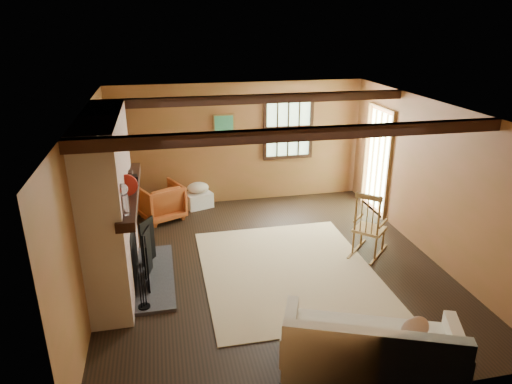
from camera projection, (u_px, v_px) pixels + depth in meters
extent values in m
plane|color=black|center=(271.00, 265.00, 6.97)|extent=(5.50, 5.50, 0.00)
cube|color=brown|center=(239.00, 144.00, 9.05)|extent=(5.00, 0.02, 2.40)
cube|color=brown|center=(347.00, 300.00, 4.03)|extent=(5.00, 0.02, 2.40)
cube|color=brown|center=(90.00, 206.00, 6.05)|extent=(0.02, 5.50, 2.40)
cube|color=brown|center=(430.00, 180.00, 7.03)|extent=(0.02, 5.50, 2.40)
cube|color=silver|center=(274.00, 108.00, 6.11)|extent=(5.00, 5.50, 0.02)
cube|color=black|center=(300.00, 134.00, 5.04)|extent=(5.00, 0.12, 0.14)
cube|color=black|center=(255.00, 99.00, 7.23)|extent=(5.00, 0.12, 0.14)
cube|color=black|center=(288.00, 127.00, 9.11)|extent=(1.02, 0.06, 1.32)
cube|color=#ABD3A1|center=(288.00, 127.00, 9.14)|extent=(0.90, 0.01, 1.20)
cube|color=black|center=(288.00, 127.00, 9.12)|extent=(0.90, 0.03, 0.02)
cube|color=brown|center=(377.00, 161.00, 8.65)|extent=(0.06, 1.00, 2.06)
cube|color=#ABD3A1|center=(378.00, 161.00, 8.65)|extent=(0.01, 0.80, 1.85)
cube|color=brown|center=(224.00, 125.00, 8.83)|extent=(0.42, 0.03, 0.42)
cube|color=#25715F|center=(224.00, 125.00, 8.81)|extent=(0.36, 0.01, 0.36)
cube|color=#9C493C|center=(109.00, 204.00, 6.10)|extent=(0.50, 2.20, 2.40)
cube|color=black|center=(121.00, 253.00, 6.38)|extent=(0.38, 1.00, 0.85)
cube|color=#3C3D41|center=(155.00, 276.00, 6.62)|extent=(0.55, 1.80, 0.05)
cube|color=black|center=(130.00, 192.00, 6.10)|extent=(0.22, 2.30, 0.12)
cube|color=black|center=(147.00, 265.00, 6.19)|extent=(0.04, 0.35, 0.70)
cube|color=black|center=(147.00, 252.00, 6.52)|extent=(0.11, 0.34, 0.70)
cube|color=black|center=(148.00, 241.00, 6.85)|extent=(0.20, 0.31, 0.70)
cylinder|color=black|center=(144.00, 306.00, 5.87)|extent=(0.16, 0.16, 0.02)
cylinder|color=black|center=(140.00, 287.00, 5.72)|extent=(0.01, 0.01, 0.64)
cylinder|color=black|center=(142.00, 286.00, 5.76)|extent=(0.01, 0.01, 0.64)
cylinder|color=black|center=(145.00, 284.00, 5.79)|extent=(0.01, 0.01, 0.64)
cylinder|color=silver|center=(124.00, 205.00, 5.22)|extent=(0.11, 0.11, 0.25)
sphere|color=silver|center=(122.00, 189.00, 5.15)|extent=(0.13, 0.13, 0.13)
cylinder|color=#AB2013|center=(127.00, 185.00, 5.78)|extent=(0.28, 0.05, 0.28)
cube|color=black|center=(129.00, 181.00, 6.16)|extent=(0.26, 0.18, 0.13)
cylinder|color=black|center=(130.00, 176.00, 6.40)|extent=(0.08, 0.08, 0.10)
cylinder|color=black|center=(130.00, 173.00, 6.54)|extent=(0.08, 0.08, 0.09)
cube|color=tan|center=(288.00, 270.00, 6.82)|extent=(2.50, 3.00, 0.01)
cube|color=tan|center=(369.00, 229.00, 7.20)|extent=(0.60, 0.60, 0.05)
cube|color=brown|center=(369.00, 197.00, 6.84)|extent=(0.33, 0.33, 0.07)
cylinder|color=brown|center=(383.00, 239.00, 7.32)|extent=(0.03, 0.03, 0.40)
cylinder|color=brown|center=(361.00, 234.00, 7.51)|extent=(0.03, 0.03, 0.40)
cylinder|color=brown|center=(376.00, 248.00, 7.04)|extent=(0.03, 0.03, 0.40)
cylinder|color=brown|center=(353.00, 242.00, 7.22)|extent=(0.03, 0.03, 0.40)
cylinder|color=brown|center=(379.00, 218.00, 6.85)|extent=(0.03, 0.03, 0.68)
cylinder|color=brown|center=(356.00, 212.00, 7.04)|extent=(0.03, 0.03, 0.68)
cylinder|color=brown|center=(373.00, 217.00, 6.91)|extent=(0.02, 0.02, 0.56)
cylinder|color=brown|center=(367.00, 216.00, 6.95)|extent=(0.02, 0.02, 0.56)
cylinder|color=brown|center=(361.00, 215.00, 7.00)|extent=(0.02, 0.02, 0.56)
cube|color=brown|center=(383.00, 223.00, 7.04)|extent=(0.29, 0.30, 0.03)
cube|color=brown|center=(358.00, 218.00, 7.25)|extent=(0.29, 0.30, 0.03)
cube|color=brown|center=(378.00, 255.00, 7.25)|extent=(0.57, 0.57, 0.03)
cube|color=brown|center=(357.00, 249.00, 7.43)|extent=(0.57, 0.57, 0.03)
cube|color=beige|center=(369.00, 353.00, 4.84)|extent=(1.96, 1.41, 0.39)
cube|color=beige|center=(374.00, 352.00, 4.43)|extent=(1.72, 0.79, 0.49)
cube|color=beige|center=(290.00, 331.00, 4.91)|extent=(0.41, 0.80, 0.36)
cube|color=beige|center=(456.00, 349.00, 4.65)|extent=(0.41, 0.80, 0.36)
ellipsoid|color=beige|center=(415.00, 330.00, 4.75)|extent=(0.34, 0.22, 0.32)
cylinder|color=brown|center=(140.00, 212.00, 8.74)|extent=(0.39, 0.12, 0.12)
cylinder|color=brown|center=(147.00, 211.00, 8.76)|extent=(0.39, 0.12, 0.12)
cylinder|color=brown|center=(154.00, 211.00, 8.78)|extent=(0.39, 0.12, 0.12)
cylinder|color=brown|center=(139.00, 206.00, 8.69)|extent=(0.39, 0.12, 0.12)
cylinder|color=brown|center=(146.00, 206.00, 8.72)|extent=(0.39, 0.12, 0.12)
cylinder|color=brown|center=(153.00, 205.00, 8.74)|extent=(0.39, 0.12, 0.12)
cube|color=silver|center=(199.00, 200.00, 9.08)|extent=(0.60, 0.52, 0.30)
ellipsoid|color=beige|center=(198.00, 188.00, 8.98)|extent=(0.50, 0.44, 0.21)
imported|color=#BF6026|center=(161.00, 202.00, 8.48)|extent=(0.97, 0.98, 0.68)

